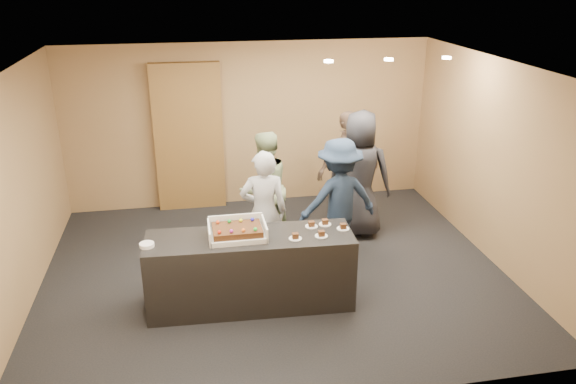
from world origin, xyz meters
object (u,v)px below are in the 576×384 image
object	(u,v)px
storage_cabinet	(189,138)
person_server_grey	(264,212)
serving_counter	(251,271)
sheet_cake	(237,230)
cake_box	(237,233)
person_sage_man	(264,188)
person_dark_suit	(359,174)
person_navy_man	(339,199)
person_brown_extra	(348,170)
plate_stack	(147,245)

from	to	relation	value
storage_cabinet	person_server_grey	size ratio (longest dim) A/B	1.45
serving_counter	sheet_cake	xyz separation A→B (m)	(-0.14, 0.00, 0.55)
sheet_cake	person_server_grey	size ratio (longest dim) A/B	0.33
cake_box	person_sage_man	size ratio (longest dim) A/B	0.39
serving_counter	person_sage_man	distance (m)	1.73
person_sage_man	person_dark_suit	size ratio (longest dim) A/B	0.87
storage_cabinet	person_navy_man	size ratio (longest dim) A/B	1.42
storage_cabinet	person_brown_extra	size ratio (longest dim) A/B	1.32
person_navy_man	plate_stack	bearing A→B (deg)	14.99
cake_box	plate_stack	bearing A→B (deg)	-176.21
sheet_cake	person_brown_extra	bearing A→B (deg)	45.98
plate_stack	person_navy_man	size ratio (longest dim) A/B	0.10
cake_box	person_dark_suit	world-z (taller)	person_dark_suit
person_server_grey	person_dark_suit	world-z (taller)	person_dark_suit
plate_stack	person_brown_extra	world-z (taller)	person_brown_extra
plate_stack	person_sage_man	world-z (taller)	person_sage_man
person_server_grey	person_dark_suit	xyz separation A→B (m)	(1.54, 0.85, 0.12)
person_sage_man	sheet_cake	bearing A→B (deg)	40.53
cake_box	serving_counter	bearing A→B (deg)	-9.73
person_dark_suit	person_brown_extra	bearing A→B (deg)	-51.08
storage_cabinet	person_sage_man	xyz separation A→B (m)	(1.01, -1.49, -0.37)
person_server_grey	person_navy_man	distance (m)	1.08
storage_cabinet	plate_stack	bearing A→B (deg)	-99.67
sheet_cake	plate_stack	distance (m)	1.01
cake_box	plate_stack	distance (m)	1.01
person_server_grey	sheet_cake	bearing A→B (deg)	66.64
cake_box	person_server_grey	xyz separation A→B (m)	(0.42, 0.77, -0.11)
cake_box	person_server_grey	distance (m)	0.88
sheet_cake	plate_stack	size ratio (longest dim) A/B	3.37
person_sage_man	serving_counter	bearing A→B (deg)	45.07
cake_box	person_sage_man	bearing A→B (deg)	71.33
storage_cabinet	plate_stack	world-z (taller)	storage_cabinet
sheet_cake	person_sage_man	distance (m)	1.73
storage_cabinet	cake_box	xyz separation A→B (m)	(0.47, -3.10, -0.26)
storage_cabinet	person_server_grey	bearing A→B (deg)	-69.19
person_sage_man	person_navy_man	bearing A→B (deg)	115.26
sheet_cake	person_navy_man	xyz separation A→B (m)	(1.48, 1.01, -0.15)
person_brown_extra	person_dark_suit	bearing A→B (deg)	86.83
sheet_cake	person_dark_suit	xyz separation A→B (m)	(1.96, 1.64, -0.05)
plate_stack	person_sage_man	distance (m)	2.29
person_dark_suit	plate_stack	bearing A→B (deg)	53.33
person_server_grey	person_navy_man	bearing A→B (deg)	-163.78
serving_counter	person_navy_man	size ratio (longest dim) A/B	1.41
cake_box	person_navy_man	bearing A→B (deg)	33.79
serving_counter	person_dark_suit	size ratio (longest dim) A/B	1.26
sheet_cake	person_server_grey	bearing A→B (deg)	62.16
serving_counter	plate_stack	bearing A→B (deg)	-175.23
sheet_cake	cake_box	bearing A→B (deg)	89.12
storage_cabinet	person_dark_suit	distance (m)	2.86
storage_cabinet	plate_stack	size ratio (longest dim) A/B	14.69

